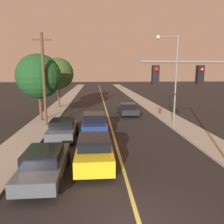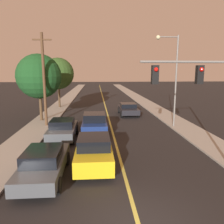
# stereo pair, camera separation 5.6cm
# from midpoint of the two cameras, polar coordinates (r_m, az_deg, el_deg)

# --- Properties ---
(road_surface) EXTENTS (10.52, 80.00, 0.01)m
(road_surface) POSITION_cam_midpoint_polar(r_m,az_deg,el_deg) (42.42, -2.57, 3.86)
(road_surface) COLOR black
(road_surface) RESTS_ON ground
(sidewalk_left) EXTENTS (2.50, 80.00, 0.12)m
(sidewalk_left) POSITION_cam_midpoint_polar(r_m,az_deg,el_deg) (42.71, -11.35, 3.78)
(sidewalk_left) COLOR #9E998E
(sidewalk_left) RESTS_ON ground
(sidewalk_right) EXTENTS (2.50, 80.00, 0.12)m
(sidewalk_right) POSITION_cam_midpoint_polar(r_m,az_deg,el_deg) (43.12, 6.13, 3.99)
(sidewalk_right) COLOR #9E998E
(sidewalk_right) RESTS_ON ground
(car_near_lane_front) EXTENTS (1.98, 4.31, 1.64)m
(car_near_lane_front) POSITION_cam_midpoint_polar(r_m,az_deg,el_deg) (11.77, -4.75, -10.05)
(car_near_lane_front) COLOR gold
(car_near_lane_front) RESTS_ON ground
(car_near_lane_second) EXTENTS (2.07, 4.39, 1.62)m
(car_near_lane_second) POSITION_cam_midpoint_polar(r_m,az_deg,el_deg) (17.96, -4.67, -2.82)
(car_near_lane_second) COLOR navy
(car_near_lane_second) RESTS_ON ground
(car_outer_lane_front) EXTENTS (1.92, 4.57, 1.46)m
(car_outer_lane_front) POSITION_cam_midpoint_polar(r_m,az_deg,el_deg) (10.90, -17.34, -12.61)
(car_outer_lane_front) COLOR #474C51
(car_outer_lane_front) RESTS_ON ground
(car_outer_lane_second) EXTENTS (1.96, 4.16, 1.54)m
(car_outer_lane_second) POSITION_cam_midpoint_polar(r_m,az_deg,el_deg) (16.44, -12.80, -4.35)
(car_outer_lane_second) COLOR #474C51
(car_outer_lane_second) RESTS_ON ground
(car_far_oncoming) EXTENTS (2.09, 4.23, 1.33)m
(car_far_oncoming) POSITION_cam_midpoint_polar(r_m,az_deg,el_deg) (25.21, 4.14, 0.83)
(car_far_oncoming) COLOR black
(car_far_oncoming) RESTS_ON ground
(traffic_signal_mast) EXTENTS (4.99, 0.42, 5.54)m
(traffic_signal_mast) POSITION_cam_midpoint_polar(r_m,az_deg,el_deg) (11.71, 22.88, 5.57)
(traffic_signal_mast) COLOR slate
(traffic_signal_mast) RESTS_ON ground
(streetlamp_right) EXTENTS (1.96, 0.36, 7.82)m
(streetlamp_right) POSITION_cam_midpoint_polar(r_m,az_deg,el_deg) (19.72, 15.21, 10.57)
(streetlamp_right) COLOR slate
(streetlamp_right) RESTS_ON ground
(utility_pole_left) EXTENTS (1.60, 0.24, 8.10)m
(utility_pole_left) POSITION_cam_midpoint_polar(r_m,az_deg,el_deg) (20.25, -17.45, 8.32)
(utility_pole_left) COLOR #513823
(utility_pole_left) RESTS_ON ground
(tree_left_near) EXTENTS (4.20, 4.20, 6.65)m
(tree_left_near) POSITION_cam_midpoint_polar(r_m,az_deg,el_deg) (30.64, -14.02, 9.70)
(tree_left_near) COLOR #4C3823
(tree_left_near) RESTS_ON ground
(tree_left_far) EXTENTS (4.33, 4.33, 6.53)m
(tree_left_far) POSITION_cam_midpoint_polar(r_m,az_deg,el_deg) (22.61, -18.65, 8.80)
(tree_left_far) COLOR #4C3823
(tree_left_far) RESTS_ON ground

